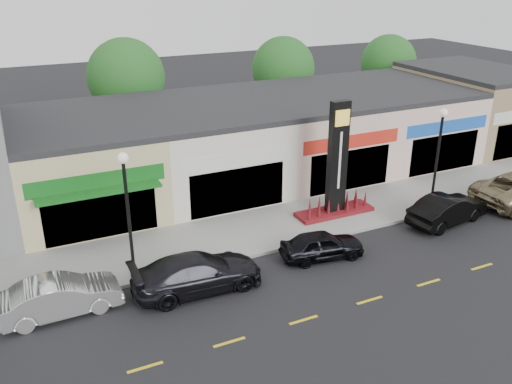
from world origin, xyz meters
TOP-DOWN VIEW (x-y plane):
  - ground at (0.00, 0.00)m, footprint 120.00×120.00m
  - sidewalk at (0.00, 4.35)m, footprint 52.00×4.30m
  - curb at (0.00, 2.10)m, footprint 52.00×0.20m
  - shop_beige at (-8.50, 11.46)m, footprint 7.00×10.85m
  - shop_cream at (-1.50, 11.47)m, footprint 7.00×10.01m
  - shop_pink_w at (5.50, 11.47)m, footprint 7.00×10.01m
  - shop_pink_e at (12.50, 11.47)m, footprint 7.00×10.01m
  - shop_tan at (19.50, 11.48)m, footprint 7.00×10.01m
  - tree_rear_west at (-4.00, 19.50)m, footprint 5.20×5.20m
  - tree_rear_mid at (8.00, 19.50)m, footprint 4.80×4.80m
  - tree_rear_east at (18.00, 19.50)m, footprint 4.60×4.60m
  - lamp_west_near at (-8.00, 2.50)m, footprint 0.44×0.44m
  - lamp_east_near at (8.00, 2.50)m, footprint 0.44×0.44m
  - pylon_sign at (3.00, 4.20)m, footprint 4.20×1.30m
  - car_white_van at (-11.05, 1.31)m, footprint 1.68×4.52m
  - car_dark_sedan at (-5.85, 0.65)m, footprint 2.25×5.36m
  - car_black_sedan at (0.07, 0.71)m, footprint 2.07×3.96m
  - car_black_conv at (7.71, 1.03)m, footprint 2.34×4.80m

SIDE VIEW (x-z plane):
  - ground at x=0.00m, z-range 0.00..0.00m
  - sidewalk at x=0.00m, z-range 0.00..0.15m
  - curb at x=0.00m, z-range 0.00..0.15m
  - car_black_sedan at x=0.07m, z-range 0.00..1.28m
  - car_white_van at x=-11.05m, z-range 0.00..1.48m
  - car_black_conv at x=7.71m, z-range 0.00..1.51m
  - car_dark_sedan at x=-5.85m, z-range 0.00..1.54m
  - pylon_sign at x=3.00m, z-range -0.73..5.27m
  - shop_cream at x=-1.50m, z-range 0.00..4.80m
  - shop_pink_w at x=5.50m, z-range 0.00..4.80m
  - shop_pink_e at x=12.50m, z-range 0.00..4.80m
  - shop_beige at x=-8.50m, z-range 0.00..4.80m
  - shop_tan at x=19.50m, z-range 0.00..5.30m
  - lamp_west_near at x=-8.00m, z-range 0.74..6.21m
  - lamp_east_near at x=8.00m, z-range 0.74..6.21m
  - tree_rear_east at x=18.00m, z-range 1.16..8.10m
  - tree_rear_mid at x=8.00m, z-range 1.24..8.53m
  - tree_rear_west at x=-4.00m, z-range 1.30..9.13m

